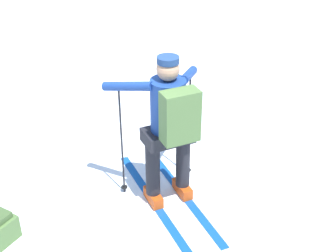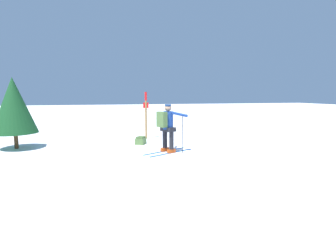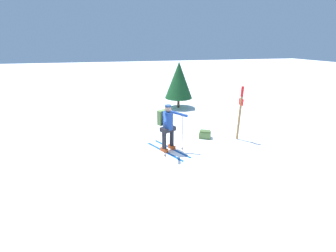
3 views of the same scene
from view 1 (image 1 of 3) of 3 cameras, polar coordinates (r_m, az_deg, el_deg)
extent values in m
plane|color=white|center=(5.25, -6.36, -7.88)|extent=(80.00, 80.00, 0.00)
cube|color=#144C9E|center=(5.07, -1.79, -9.20)|extent=(1.68, 0.93, 0.01)
cube|color=#C64714|center=(5.03, -1.80, -8.62)|extent=(0.32, 0.24, 0.12)
cylinder|color=black|center=(4.80, -1.88, -4.97)|extent=(0.15, 0.15, 0.66)
cube|color=#144C9E|center=(5.18, 1.75, -8.20)|extent=(1.68, 0.93, 0.01)
cube|color=#C64714|center=(5.14, 1.76, -7.63)|extent=(0.32, 0.24, 0.12)
cylinder|color=black|center=(4.91, 1.83, -4.01)|extent=(0.15, 0.15, 0.66)
cube|color=black|center=(4.67, 0.00, -1.14)|extent=(0.49, 0.57, 0.14)
cylinder|color=navy|center=(4.53, 0.00, 2.13)|extent=(0.35, 0.35, 0.60)
sphere|color=tan|center=(4.35, 0.00, 6.91)|extent=(0.22, 0.22, 0.22)
cylinder|color=navy|center=(4.31, 0.00, 8.07)|extent=(0.21, 0.21, 0.06)
cube|color=#4C6B38|center=(4.29, 1.48, 1.17)|extent=(0.33, 0.40, 0.51)
cylinder|color=black|center=(4.87, -5.67, -2.00)|extent=(0.02, 0.02, 1.28)
cylinder|color=black|center=(5.20, -5.36, -7.43)|extent=(0.07, 0.07, 0.01)
cylinder|color=navy|center=(4.50, -4.97, 4.84)|extent=(0.32, 0.55, 0.21)
cylinder|color=black|center=(5.13, 2.59, -0.08)|extent=(0.02, 0.02, 1.28)
cylinder|color=black|center=(5.45, 2.45, -5.37)|extent=(0.07, 0.07, 0.01)
cylinder|color=navy|center=(4.74, 2.54, 6.26)|extent=(0.57, 0.18, 0.21)
camera|label=2|loc=(8.58, 77.41, -2.26)|focal=28.00mm
camera|label=3|loc=(10.95, 12.68, 31.00)|focal=24.00mm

